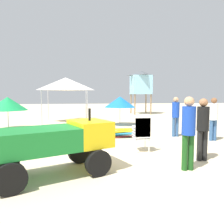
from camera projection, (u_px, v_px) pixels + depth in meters
ground at (115, 159)px, 6.15m from camera, size 80.00×80.00×0.00m
utility_cart at (57, 141)px, 4.85m from camera, size 2.81×2.10×1.50m
stacked_plastic_chairs at (142, 130)px, 6.84m from camera, size 0.48×0.48×1.20m
surfboard_pile at (117, 133)px, 9.16m from camera, size 2.52×0.68×0.40m
lifeguard_near_left at (203, 125)px, 5.91m from camera, size 0.32×0.32×1.74m
lifeguard_near_center at (213, 116)px, 8.53m from camera, size 0.32×0.32×1.73m
lifeguard_near_right at (188, 128)px, 5.15m from camera, size 0.32×0.32×1.79m
lifeguard_far_right at (176, 114)px, 9.38m from camera, size 0.32×0.32×1.75m
popup_canopy at (66, 84)px, 14.42m from camera, size 2.82×2.82×3.01m
lifeguard_tower at (141, 82)px, 20.76m from camera, size 1.98×1.98×4.18m
beach_umbrella_left at (120, 102)px, 12.96m from camera, size 1.89×1.89×1.75m
beach_umbrella_mid at (8, 104)px, 11.34m from camera, size 2.03×2.03×1.73m
traffic_cone_near at (16, 133)px, 8.82m from camera, size 0.38×0.38×0.54m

